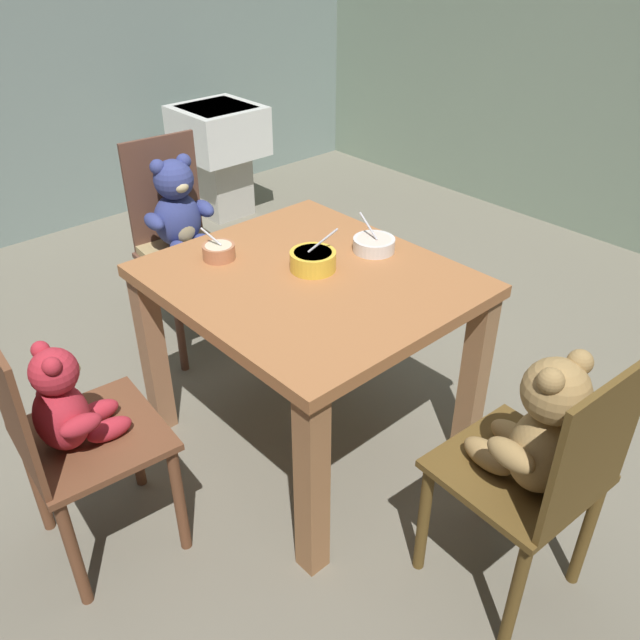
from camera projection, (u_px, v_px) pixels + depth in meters
The scene contains 9 objects.
ground_plane at pixel (311, 439), 2.60m from camera, with size 5.20×5.20×0.04m.
dining_table at pixel (309, 307), 2.27m from camera, with size 1.00×0.89×0.72m.
teddy_chair_near_front at pixel (68, 421), 1.86m from camera, with size 0.44×0.43×0.88m.
teddy_chair_near_left at pixel (180, 226), 2.86m from camera, with size 0.41×0.40×0.94m.
teddy_chair_near_right at pixel (541, 446), 1.72m from camera, with size 0.42×0.42×0.87m.
porridge_bowl_white_far_center at pixel (374, 244), 2.34m from camera, with size 0.16×0.15×0.12m.
porridge_bowl_yellow_center at pixel (313, 260), 2.22m from camera, with size 0.16×0.16×0.14m.
porridge_bowl_terracotta_near_left at pixel (219, 251), 2.29m from camera, with size 0.12×0.11×0.11m.
sink_basin at pixel (219, 145), 4.21m from camera, with size 0.49×0.49×0.71m.
Camera 1 is at (1.46, -1.28, 1.77)m, focal length 36.83 mm.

